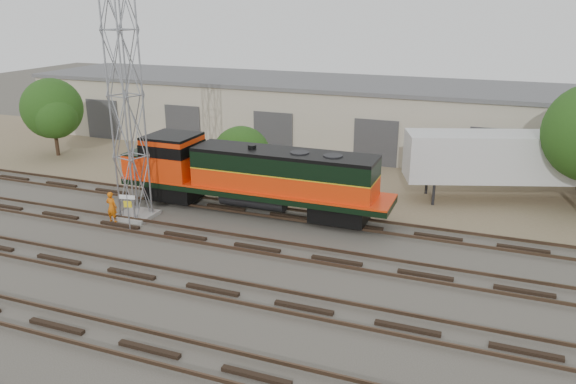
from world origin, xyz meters
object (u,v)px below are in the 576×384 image
(locomotive, at_px, (248,175))
(worker, at_px, (112,207))
(signal_tower, at_px, (126,100))
(semi_trailer, at_px, (526,159))

(locomotive, distance_m, worker, 7.57)
(locomotive, bearing_deg, signal_tower, -151.40)
(locomotive, height_order, semi_trailer, semi_trailer)
(signal_tower, bearing_deg, semi_trailer, 28.11)
(signal_tower, xyz_separation_m, worker, (-0.74, -1.10, -5.64))
(signal_tower, xyz_separation_m, semi_trailer, (19.92, 10.64, -3.92))
(locomotive, xyz_separation_m, semi_trailer, (14.44, 7.65, 0.38))
(signal_tower, bearing_deg, locomotive, 28.60)
(worker, height_order, semi_trailer, semi_trailer)
(worker, distance_m, semi_trailer, 23.83)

